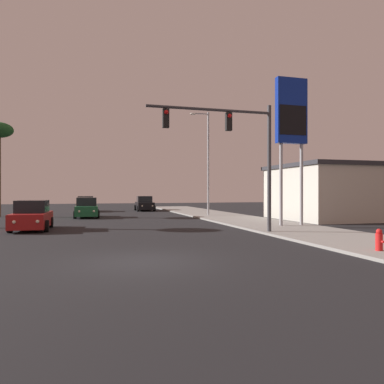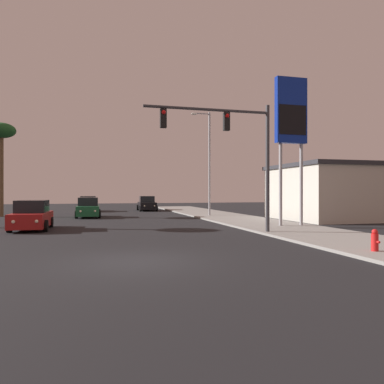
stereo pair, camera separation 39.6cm
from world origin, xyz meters
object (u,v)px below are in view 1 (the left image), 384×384
Objects in this scene: fire_hydrant at (379,240)px; car_green at (87,208)px; car_tan at (86,205)px; car_red at (32,217)px; street_lamp at (207,158)px; traffic_light_mast at (237,142)px; car_black at (144,204)px; gas_station_sign at (291,119)px.

car_green is at bearing 114.01° from fire_hydrant.
car_tan is 5.70× the size of fire_hydrant.
car_red is 16.08m from street_lamp.
car_green is 17.41m from traffic_light_mast.
street_lamp reaches higher than car_black.
car_tan is at bearing -96.31° from car_red.
car_green is 1.00× the size of car_black.
car_tan is at bearing 131.10° from street_lamp.
street_lamp reaches higher than car_green.
traffic_light_mast is at bearing 108.07° from car_tan.
street_lamp is at bearing 171.34° from car_green.
car_red is at bearing 152.53° from traffic_light_mast.
car_tan is 26.74m from traffic_light_mast.
car_black is 32.06m from fire_hydrant.
traffic_light_mast reaches higher than car_red.
street_lamp is at bearing 110.22° from car_black.
car_green is at bearing -104.85° from car_red.
car_black is at bearing 108.25° from street_lamp.
car_red is 12.23m from traffic_light_mast.
fire_hydrant is at bearing 114.84° from car_green.
street_lamp reaches higher than car_red.
traffic_light_mast is 5.91m from gas_station_sign.
fire_hydrant is (9.98, -32.15, -0.27)m from car_tan.
car_tan and car_black have the same top height.
traffic_light_mast reaches higher than car_black.
car_black is 25.42m from traffic_light_mast.
fire_hydrant is at bearing 98.24° from car_black.
car_tan is at bearing 106.37° from traffic_light_mast.
fire_hydrant is (-2.27, -9.65, -6.13)m from gas_station_sign.
gas_station_sign is at bearing -79.55° from street_lamp.
car_black is at bearing -113.51° from car_red.
car_green is 0.66× the size of traffic_light_mast.
street_lamp reaches higher than traffic_light_mast.
car_black is 0.48× the size of street_lamp.
car_black is at bearing 92.24° from traffic_light_mast.
traffic_light_mast reaches higher than car_green.
car_black is 12.85m from street_lamp.
car_green is at bearing 170.51° from street_lamp.
car_tan is 0.67× the size of traffic_light_mast.
car_tan is at bearing 118.56° from gas_station_sign.
car_green is 5.69× the size of fire_hydrant.
car_red is at bearing 136.57° from fire_hydrant.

